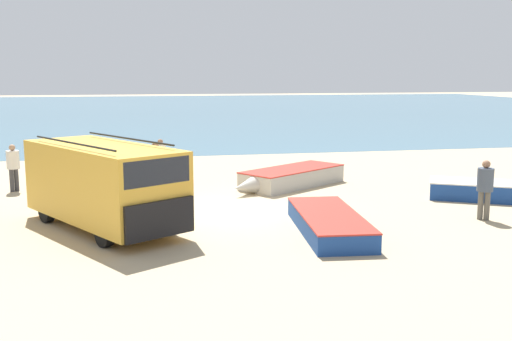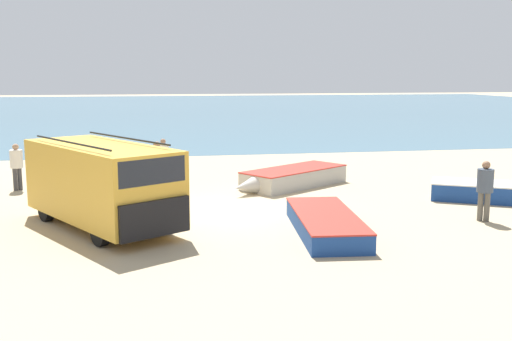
# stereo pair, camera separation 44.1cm
# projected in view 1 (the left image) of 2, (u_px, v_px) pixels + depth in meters

# --- Properties ---
(ground_plane) EXTENTS (200.00, 200.00, 0.00)m
(ground_plane) POSITION_uv_depth(u_px,v_px,m) (225.00, 210.00, 17.93)
(ground_plane) COLOR tan
(sea_water) EXTENTS (120.00, 80.00, 0.01)m
(sea_water) POSITION_uv_depth(u_px,v_px,m) (157.00, 109.00, 68.23)
(sea_water) COLOR #477084
(sea_water) RESTS_ON ground_plane
(parked_van) EXTENTS (4.44, 5.56, 2.36)m
(parked_van) POSITION_uv_depth(u_px,v_px,m) (104.00, 183.00, 15.71)
(parked_van) COLOR gold
(parked_van) RESTS_ON ground_plane
(fishing_rowboat_0) EXTENTS (4.83, 2.43, 0.60)m
(fishing_rowboat_0) POSITION_uv_depth(u_px,v_px,m) (92.00, 171.00, 23.23)
(fishing_rowboat_0) COLOR #ADA89E
(fishing_rowboat_0) RESTS_ON ground_plane
(fishing_rowboat_1) EXTENTS (4.74, 3.75, 0.65)m
(fishing_rowboat_1) POSITION_uv_depth(u_px,v_px,m) (290.00, 178.00, 21.68)
(fishing_rowboat_1) COLOR #ADA89E
(fishing_rowboat_1) RESTS_ON ground_plane
(fishing_rowboat_2) EXTENTS (1.86, 5.13, 0.51)m
(fishing_rowboat_2) POSITION_uv_depth(u_px,v_px,m) (328.00, 221.00, 15.56)
(fishing_rowboat_2) COLOR navy
(fishing_rowboat_2) RESTS_ON ground_plane
(fishing_rowboat_3) EXTENTS (3.90, 2.82, 0.58)m
(fishing_rowboat_3) POSITION_uv_depth(u_px,v_px,m) (485.00, 191.00, 19.46)
(fishing_rowboat_3) COLOR navy
(fishing_rowboat_3) RESTS_ON ground_plane
(fisherman_0) EXTENTS (0.47, 0.47, 1.77)m
(fisherman_0) POSITION_uv_depth(u_px,v_px,m) (156.00, 162.00, 20.35)
(fisherman_0) COLOR #5B564C
(fisherman_0) RESTS_ON ground_plane
(fisherman_1) EXTENTS (0.43, 0.43, 1.64)m
(fisherman_1) POSITION_uv_depth(u_px,v_px,m) (13.00, 163.00, 20.67)
(fisherman_1) COLOR #38383D
(fisherman_1) RESTS_ON ground_plane
(fisherman_2) EXTENTS (0.42, 0.42, 1.59)m
(fisherman_2) POSITION_uv_depth(u_px,v_px,m) (161.00, 156.00, 22.88)
(fisherman_2) COLOR navy
(fisherman_2) RESTS_ON ground_plane
(fisherman_3) EXTENTS (0.44, 0.44, 1.69)m
(fisherman_3) POSITION_uv_depth(u_px,v_px,m) (485.00, 184.00, 16.63)
(fisherman_3) COLOR #5B564C
(fisherman_3) RESTS_ON ground_plane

